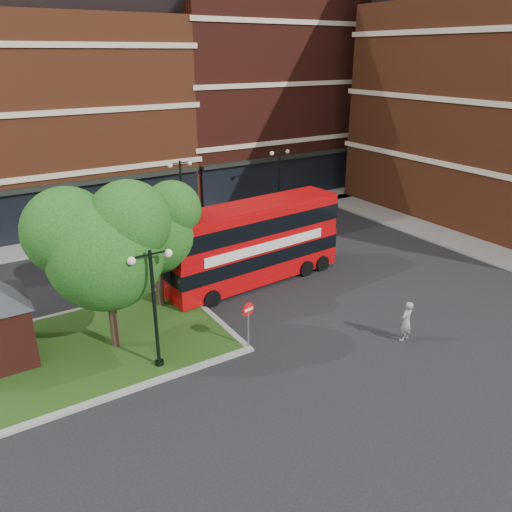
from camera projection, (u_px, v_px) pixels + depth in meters
ground at (277, 332)px, 22.35m from camera, size 120.00×120.00×0.00m
pavement_far at (146, 228)px, 35.29m from camera, size 44.00×3.00×0.12m
pavement_side at (472, 247)px, 31.98m from camera, size 3.00×28.00×0.12m
terrace_far_right at (257, 95)px, 45.03m from camera, size 18.00×12.00×16.00m
traffic_island at (78, 351)px, 20.76m from camera, size 12.60×7.60×0.15m
tree_island_west at (101, 242)px, 19.33m from camera, size 5.40×4.71×7.21m
tree_island_east at (153, 225)px, 22.97m from camera, size 4.46×3.90×6.29m
lamp_island at (154, 304)px, 18.74m from camera, size 1.72×0.36×5.00m
lamp_far_left at (182, 193)px, 33.65m from camera, size 1.72×0.36×5.00m
lamp_far_right at (279, 178)px, 37.57m from camera, size 1.72×0.36×5.00m
bus at (254, 238)px, 26.36m from camera, size 10.17×3.09×3.83m
woman at (406, 321)px, 21.36m from camera, size 0.74×0.55×1.84m
car_silver at (108, 236)px, 31.88m from camera, size 4.24×2.16×1.38m
car_white at (187, 216)px, 36.15m from camera, size 3.80×1.38×1.24m
no_entry_sign at (248, 316)px, 20.49m from camera, size 0.60×0.17×2.17m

